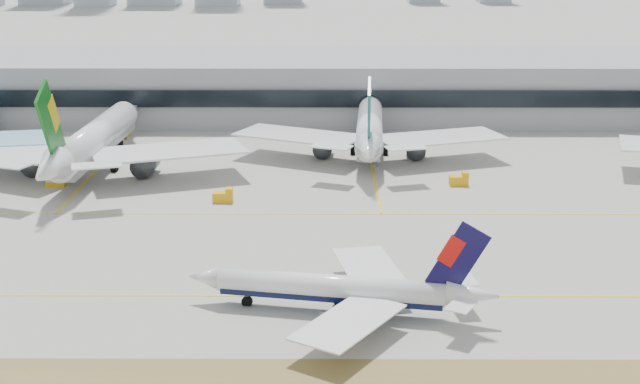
{
  "coord_description": "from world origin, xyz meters",
  "views": [
    {
      "loc": [
        1.27,
        -113.87,
        46.87
      ],
      "look_at": [
        0.63,
        18.0,
        7.5
      ],
      "focal_mm": 50.0,
      "sensor_mm": 36.0,
      "label": 1
    }
  ],
  "objects_px": {
    "taxiing_airliner": "(342,289)",
    "widebody_cathay": "(369,130)",
    "widebody_eva": "(92,143)",
    "terminal": "(319,85)"
  },
  "relations": [
    {
      "from": "widebody_eva",
      "to": "terminal",
      "type": "relative_size",
      "value": 0.23
    },
    {
      "from": "widebody_cathay",
      "to": "widebody_eva",
      "type": "bearing_deg",
      "value": 107.36
    },
    {
      "from": "taxiing_airliner",
      "to": "terminal",
      "type": "bearing_deg",
      "value": -77.65
    },
    {
      "from": "taxiing_airliner",
      "to": "widebody_cathay",
      "type": "bearing_deg",
      "value": -84.45
    },
    {
      "from": "taxiing_airliner",
      "to": "widebody_eva",
      "type": "relative_size",
      "value": 0.62
    },
    {
      "from": "widebody_eva",
      "to": "widebody_cathay",
      "type": "xyz_separation_m",
      "value": [
        55.36,
        13.84,
        -0.56
      ]
    },
    {
      "from": "taxiing_airliner",
      "to": "terminal",
      "type": "xyz_separation_m",
      "value": [
        -3.54,
        125.25,
        4.28
      ]
    },
    {
      "from": "taxiing_airliner",
      "to": "widebody_eva",
      "type": "height_order",
      "value": "widebody_eva"
    },
    {
      "from": "taxiing_airliner",
      "to": "widebody_cathay",
      "type": "distance_m",
      "value": 81.15
    },
    {
      "from": "taxiing_airliner",
      "to": "terminal",
      "type": "distance_m",
      "value": 125.37
    }
  ]
}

